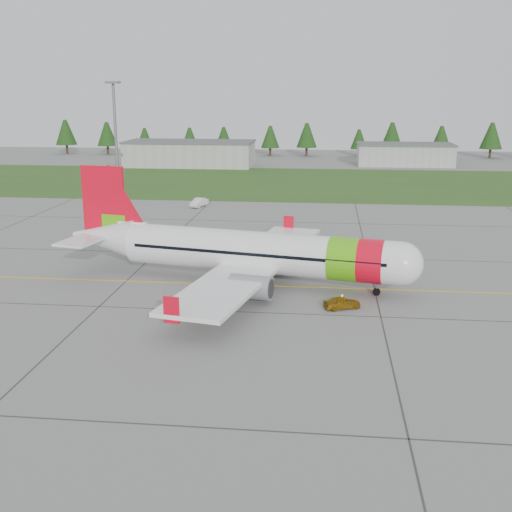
# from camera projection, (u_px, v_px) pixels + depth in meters

# --- Properties ---
(ground) EXTENTS (320.00, 320.00, 0.00)m
(ground) POSITION_uv_depth(u_px,v_px,m) (265.00, 313.00, 56.03)
(ground) COLOR gray
(ground) RESTS_ON ground
(aircraft) EXTENTS (36.78, 34.44, 11.25)m
(aircraft) POSITION_uv_depth(u_px,v_px,m) (251.00, 252.00, 63.79)
(aircraft) COLOR white
(aircraft) RESTS_ON ground
(follow_me_car) EXTENTS (1.54, 1.65, 3.29)m
(follow_me_car) POSITION_uv_depth(u_px,v_px,m) (342.00, 291.00, 56.70)
(follow_me_car) COLOR orange
(follow_me_car) RESTS_ON ground
(service_van) EXTENTS (1.87, 1.81, 4.35)m
(service_van) POSITION_uv_depth(u_px,v_px,m) (199.00, 194.00, 106.64)
(service_van) COLOR silver
(service_van) RESTS_ON ground
(grass_strip) EXTENTS (320.00, 50.00, 0.03)m
(grass_strip) POSITION_uv_depth(u_px,v_px,m) (302.00, 183.00, 134.93)
(grass_strip) COLOR #30561E
(grass_strip) RESTS_ON ground
(taxi_guideline) EXTENTS (120.00, 0.25, 0.02)m
(taxi_guideline) POSITION_uv_depth(u_px,v_px,m) (273.00, 286.00, 63.72)
(taxi_guideline) COLOR gold
(taxi_guideline) RESTS_ON ground
(hangar_west) EXTENTS (32.00, 14.00, 6.00)m
(hangar_west) POSITION_uv_depth(u_px,v_px,m) (190.00, 154.00, 164.32)
(hangar_west) COLOR #A8A8A3
(hangar_west) RESTS_ON ground
(hangar_east) EXTENTS (24.00, 12.00, 5.20)m
(hangar_east) POSITION_uv_depth(u_px,v_px,m) (405.00, 155.00, 166.26)
(hangar_east) COLOR #A8A8A3
(hangar_east) RESTS_ON ground
(floodlight_mast) EXTENTS (0.50, 0.50, 20.00)m
(floodlight_mast) POSITION_uv_depth(u_px,v_px,m) (116.00, 142.00, 112.74)
(floodlight_mast) COLOR slate
(floodlight_mast) RESTS_ON ground
(treeline) EXTENTS (160.00, 8.00, 10.00)m
(treeline) POSITION_uv_depth(u_px,v_px,m) (310.00, 139.00, 187.57)
(treeline) COLOR #1C3F14
(treeline) RESTS_ON ground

